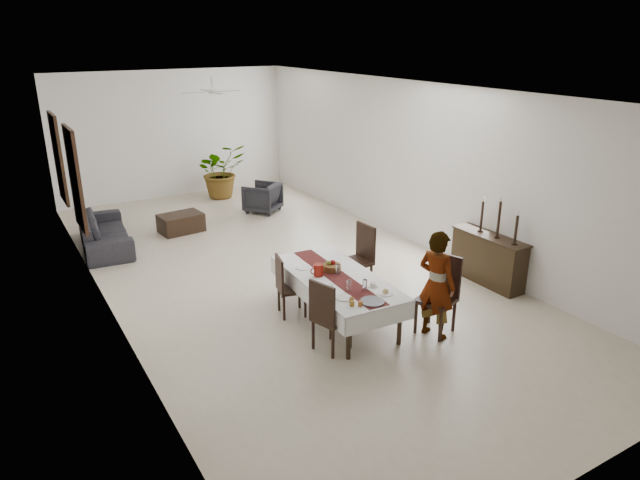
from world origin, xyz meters
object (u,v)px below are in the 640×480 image
Objects in this scene: woman at (436,285)px; dining_table_top at (337,278)px; sofa at (104,232)px; red_pitcher at (318,270)px; sideboard_body at (488,260)px.

dining_table_top is at bearing 24.58° from woman.
woman is (0.92, -1.12, 0.12)m from dining_table_top.
sofa is at bearing 118.38° from dining_table_top.
red_pitcher reaches higher than dining_table_top.
red_pitcher is 0.13× the size of sideboard_body.
sofa is (-3.24, 6.07, -0.46)m from woman.
dining_table_top is 0.99× the size of sofa.
dining_table_top is 2.95m from sideboard_body.
dining_table_top is at bearing -149.07° from sofa.
dining_table_top reaches higher than sofa.
sofa is (-2.10, 4.80, -0.47)m from red_pitcher.
dining_table_top is 0.30m from red_pitcher.
red_pitcher is at bearing 173.88° from sideboard_body.
sideboard_body is 7.35m from sofa.
sideboard_body is at bearing -79.92° from woman.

